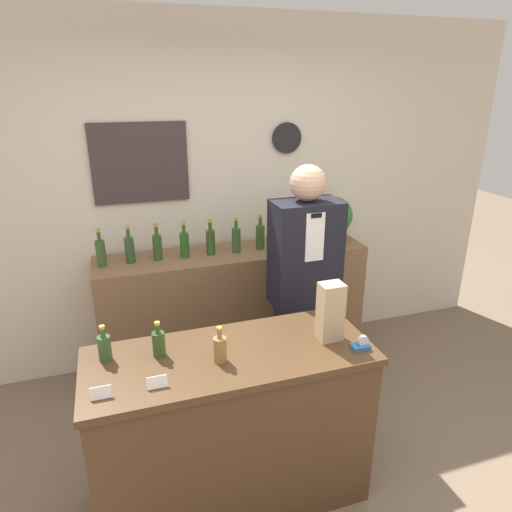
% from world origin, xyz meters
% --- Properties ---
extents(back_wall, '(5.20, 0.09, 2.70)m').
position_xyz_m(back_wall, '(-0.00, 2.00, 1.35)').
color(back_wall, beige).
rests_on(back_wall, ground_plane).
extents(back_shelf, '(2.08, 0.47, 0.99)m').
position_xyz_m(back_shelf, '(0.10, 1.71, 0.50)').
color(back_shelf, brown).
rests_on(back_shelf, ground_plane).
extents(display_counter, '(1.45, 0.58, 0.94)m').
position_xyz_m(display_counter, '(-0.27, 0.43, 0.47)').
color(display_counter, '#4C331E').
rests_on(display_counter, ground_plane).
extents(shopkeeper, '(0.44, 0.28, 1.74)m').
position_xyz_m(shopkeeper, '(0.42, 1.08, 0.87)').
color(shopkeeper, black).
rests_on(shopkeeper, ground_plane).
extents(potted_plant, '(0.30, 0.30, 0.37)m').
position_xyz_m(potted_plant, '(0.93, 1.69, 1.19)').
color(potted_plant, '#4C3D2D').
rests_on(potted_plant, back_shelf).
extents(paper_bag, '(0.12, 0.10, 0.32)m').
position_xyz_m(paper_bag, '(0.26, 0.41, 1.10)').
color(paper_bag, tan).
rests_on(paper_bag, display_counter).
extents(tape_dispenser, '(0.09, 0.06, 0.07)m').
position_xyz_m(tape_dispenser, '(0.38, 0.27, 0.96)').
color(tape_dispenser, '#2D66A8').
rests_on(tape_dispenser, display_counter).
extents(price_card_left, '(0.09, 0.02, 0.06)m').
position_xyz_m(price_card_left, '(-0.88, 0.27, 0.97)').
color(price_card_left, white).
rests_on(price_card_left, display_counter).
extents(price_card_right, '(0.09, 0.02, 0.06)m').
position_xyz_m(price_card_right, '(-0.65, 0.27, 0.97)').
color(price_card_right, white).
rests_on(price_card_right, display_counter).
extents(counter_bottle_0, '(0.06, 0.06, 0.19)m').
position_xyz_m(counter_bottle_0, '(-0.86, 0.57, 1.01)').
color(counter_bottle_0, '#324F2C').
rests_on(counter_bottle_0, display_counter).
extents(counter_bottle_1, '(0.06, 0.06, 0.19)m').
position_xyz_m(counter_bottle_1, '(-0.61, 0.53, 1.01)').
color(counter_bottle_1, '#2E4B1E').
rests_on(counter_bottle_1, display_counter).
extents(counter_bottle_2, '(0.06, 0.06, 0.19)m').
position_xyz_m(counter_bottle_2, '(-0.33, 0.38, 1.01)').
color(counter_bottle_2, olive).
rests_on(counter_bottle_2, display_counter).
extents(shelf_bottle_0, '(0.07, 0.07, 0.28)m').
position_xyz_m(shelf_bottle_0, '(-0.86, 1.71, 1.09)').
color(shelf_bottle_0, '#334F29').
rests_on(shelf_bottle_0, back_shelf).
extents(shelf_bottle_1, '(0.07, 0.07, 0.28)m').
position_xyz_m(shelf_bottle_1, '(-0.66, 1.72, 1.09)').
color(shelf_bottle_1, '#2C4B27').
rests_on(shelf_bottle_1, back_shelf).
extents(shelf_bottle_2, '(0.07, 0.07, 0.28)m').
position_xyz_m(shelf_bottle_2, '(-0.47, 1.71, 1.09)').
color(shelf_bottle_2, '#2D4B22').
rests_on(shelf_bottle_2, back_shelf).
extents(shelf_bottle_3, '(0.07, 0.07, 0.28)m').
position_xyz_m(shelf_bottle_3, '(-0.27, 1.71, 1.09)').
color(shelf_bottle_3, '#27581E').
rests_on(shelf_bottle_3, back_shelf).
extents(shelf_bottle_4, '(0.07, 0.07, 0.28)m').
position_xyz_m(shelf_bottle_4, '(-0.08, 1.70, 1.09)').
color(shelf_bottle_4, '#2D4B1F').
rests_on(shelf_bottle_4, back_shelf).
extents(shelf_bottle_5, '(0.07, 0.07, 0.28)m').
position_xyz_m(shelf_bottle_5, '(0.12, 1.69, 1.09)').
color(shelf_bottle_5, '#2F5329').
rests_on(shelf_bottle_5, back_shelf).
extents(shelf_bottle_6, '(0.07, 0.07, 0.28)m').
position_xyz_m(shelf_bottle_6, '(0.31, 1.71, 1.09)').
color(shelf_bottle_6, '#2E5320').
rests_on(shelf_bottle_6, back_shelf).
extents(shelf_bottle_7, '(0.07, 0.07, 0.28)m').
position_xyz_m(shelf_bottle_7, '(0.51, 1.69, 1.09)').
color(shelf_bottle_7, '#344F20').
rests_on(shelf_bottle_7, back_shelf).
extents(shelf_bottle_8, '(0.07, 0.07, 0.28)m').
position_xyz_m(shelf_bottle_8, '(0.71, 1.72, 1.09)').
color(shelf_bottle_8, '#2D4B26').
rests_on(shelf_bottle_8, back_shelf).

